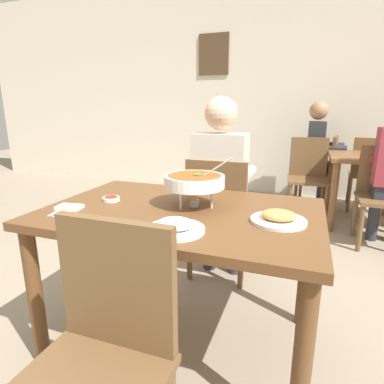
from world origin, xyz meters
name	(u,v)px	position (x,y,z in m)	size (l,w,h in m)	color
ground_plane	(183,340)	(0.00, 0.00, 0.00)	(16.00, 16.00, 0.00)	gray
cafe_rear_partition	(271,88)	(0.00, 3.43, 1.50)	(10.00, 0.10, 3.00)	beige
picture_frame_hung	(214,54)	(-0.82, 3.37, 1.97)	(0.44, 0.03, 0.56)	#4C3823
dining_table_main	(182,230)	(0.00, 0.00, 0.65)	(1.33, 0.88, 0.76)	brown
chair_diner_main	(219,213)	(0.00, 0.72, 0.51)	(0.44, 0.44, 0.90)	brown
diner_main	(221,179)	(0.00, 0.76, 0.75)	(0.40, 0.45, 1.31)	#2D2D38
chair_viewer_empty	(101,348)	(0.00, -0.69, 0.51)	(0.44, 0.44, 0.90)	brown
curry_bowl	(194,181)	(0.04, 0.06, 0.88)	(0.33, 0.30, 0.26)	silver
rice_plate	(175,227)	(0.08, -0.28, 0.78)	(0.24, 0.24, 0.06)	white
appetizer_plate	(279,218)	(0.46, -0.03, 0.78)	(0.24, 0.24, 0.06)	white
sauce_dish	(111,199)	(-0.41, 0.01, 0.77)	(0.09, 0.09, 0.02)	white
napkin_folded	(69,207)	(-0.52, -0.18, 0.76)	(0.12, 0.08, 0.02)	white
fork_utensil	(59,211)	(-0.54, -0.23, 0.76)	(0.01, 0.17, 0.01)	silver
spoon_utensil	(67,212)	(-0.49, -0.23, 0.76)	(0.01, 0.17, 0.01)	silver
dining_table_far	(380,169)	(1.28, 2.35, 0.62)	(1.00, 0.80, 0.76)	brown
chair_bg_left	(324,167)	(0.77, 2.92, 0.51)	(0.49, 0.49, 0.90)	brown
chair_bg_middle	(383,190)	(1.24, 1.86, 0.51)	(0.44, 0.44, 0.90)	brown
chair_bg_corner	(308,172)	(0.59, 2.49, 0.51)	(0.47, 0.47, 0.90)	brown
chair_bg_window	(370,170)	(1.28, 2.86, 0.51)	(0.48, 0.48, 0.90)	brown
patron_bg_left	(319,148)	(0.69, 2.90, 0.75)	(0.45, 0.40, 1.31)	#2D2D38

